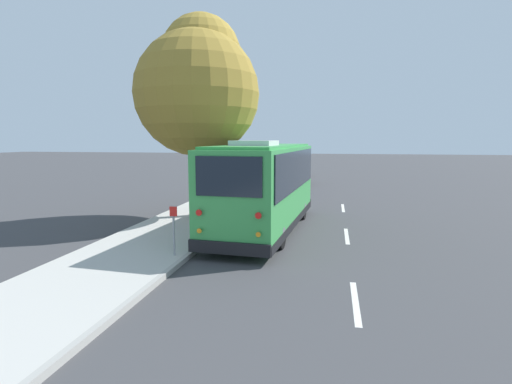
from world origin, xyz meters
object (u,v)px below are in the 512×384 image
Objects in this scene: parked_sedan_gray at (299,170)px; sign_post_near at (174,230)px; sign_post_far at (195,220)px; shuttle_bus at (265,183)px; street_tree at (198,85)px; parked_sedan_blue at (283,185)px; parked_sedan_black at (294,176)px.

sign_post_near is (-27.13, 1.29, 0.30)m from parked_sedan_gray.
parked_sedan_gray is at bearing -2.92° from sign_post_far.
street_tree is at bearing 64.41° from shuttle_bus.
parked_sedan_blue is 9.96m from street_tree.
parked_sedan_blue is at bearing -18.30° from street_tree.
parked_sedan_gray is 21.83m from street_tree.
sign_post_far is (-2.49, 1.93, -1.01)m from shuttle_bus.
sign_post_far is at bearing 174.79° from parked_sedan_black.
parked_sedan_black is (5.95, -0.13, 0.01)m from parked_sedan_blue.
shuttle_bus is at bearing -37.78° from sign_post_far.
parked_sedan_black is 0.50× the size of street_tree.
sign_post_near is at bearing 175.21° from parked_sedan_black.
sign_post_far is at bearing -163.36° from street_tree.
sign_post_far is (-12.40, 1.39, 0.22)m from parked_sedan_blue.
parked_sedan_black reaches higher than parked_sedan_gray.
shuttle_bus is at bearing -24.35° from sign_post_near.
sign_post_far reaches higher than parked_sedan_gray.
street_tree is at bearing 11.96° from sign_post_near.
sign_post_far is (-4.31, -1.29, -4.93)m from street_tree.
shuttle_bus is 10.01m from parked_sedan_blue.
parked_sedan_gray is (22.88, 0.63, -1.25)m from shuttle_bus.
shuttle_bus is 1.93× the size of parked_sedan_gray.
sign_post_far is at bearing 0.00° from sign_post_near.
parked_sedan_black is 18.41m from sign_post_far.
street_tree is (-21.06, 2.58, 5.17)m from parked_sedan_gray.
parked_sedan_gray is (12.96, 0.10, -0.01)m from parked_sedan_blue.
shuttle_bus reaches higher than parked_sedan_black.
sign_post_near is at bearing -168.04° from street_tree.
street_tree is at bearing 173.27° from parked_sedan_gray.
sign_post_far is (-18.35, 1.52, 0.22)m from parked_sedan_black.
parked_sedan_blue is at bearing -5.60° from sign_post_near.
street_tree is (-8.10, 2.68, 5.15)m from parked_sedan_blue.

